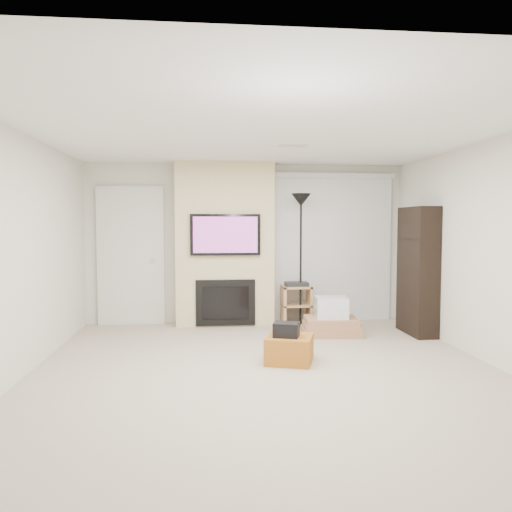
{
  "coord_description": "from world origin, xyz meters",
  "views": [
    {
      "loc": [
        -0.63,
        -5.16,
        1.56
      ],
      "look_at": [
        0.0,
        1.2,
        1.15
      ],
      "focal_mm": 35.0,
      "sensor_mm": 36.0,
      "label": 1
    }
  ],
  "objects": [
    {
      "name": "fireplace_wall",
      "position": [
        -0.35,
        2.54,
        1.24
      ],
      "size": [
        1.5,
        0.47,
        2.5
      ],
      "color": "beige",
      "rests_on": "floor"
    },
    {
      "name": "wall_back",
      "position": [
        0.0,
        2.75,
        1.25
      ],
      "size": [
        5.0,
        0.0,
        2.5
      ],
      "primitive_type": "cube",
      "rotation": [
        1.57,
        0.0,
        0.0
      ],
      "color": "silver",
      "rests_on": "ground"
    },
    {
      "name": "floor",
      "position": [
        0.0,
        0.0,
        0.0
      ],
      "size": [
        5.0,
        5.5,
        0.0
      ],
      "primitive_type": "cube",
      "color": "tan",
      "rests_on": "ground"
    },
    {
      "name": "hvac_vent",
      "position": [
        0.4,
        0.8,
        2.5
      ],
      "size": [
        0.35,
        0.18,
        0.01
      ],
      "primitive_type": "cube",
      "color": "silver",
      "rests_on": "ceiling"
    },
    {
      "name": "ceiling",
      "position": [
        0.0,
        0.0,
        2.5
      ],
      "size": [
        5.0,
        5.5,
        0.0
      ],
      "primitive_type": "cube",
      "color": "white",
      "rests_on": "wall_back"
    },
    {
      "name": "box_stack",
      "position": [
        1.11,
        1.67,
        0.2
      ],
      "size": [
        0.84,
        0.66,
        0.53
      ],
      "color": "#AB7A55",
      "rests_on": "floor"
    },
    {
      "name": "bookshelf",
      "position": [
        2.34,
        1.6,
        0.9
      ],
      "size": [
        0.3,
        0.8,
        1.8
      ],
      "color": "black",
      "rests_on": "floor"
    },
    {
      "name": "floor_lamp",
      "position": [
        0.81,
        2.36,
        1.59
      ],
      "size": [
        0.3,
        0.3,
        2.02
      ],
      "color": "black",
      "rests_on": "floor"
    },
    {
      "name": "black_bag",
      "position": [
        0.25,
        0.29,
        0.38
      ],
      "size": [
        0.33,
        0.29,
        0.16
      ],
      "primitive_type": "cube",
      "rotation": [
        0.0,
        0.0,
        -0.31
      ],
      "color": "black",
      "rests_on": "ottoman"
    },
    {
      "name": "vertical_blinds",
      "position": [
        1.4,
        2.7,
        1.27
      ],
      "size": [
        1.98,
        0.1,
        2.37
      ],
      "color": "silver",
      "rests_on": "floor"
    },
    {
      "name": "wall_front",
      "position": [
        0.0,
        -2.75,
        1.25
      ],
      "size": [
        5.0,
        0.0,
        2.5
      ],
      "primitive_type": "cube",
      "rotation": [
        1.57,
        0.0,
        0.0
      ],
      "color": "silver",
      "rests_on": "ground"
    },
    {
      "name": "ottoman",
      "position": [
        0.29,
        0.32,
        0.15
      ],
      "size": [
        0.63,
        0.63,
        0.3
      ],
      "primitive_type": "cube",
      "rotation": [
        0.0,
        0.0,
        -0.31
      ],
      "color": "#A5621E",
      "rests_on": "floor"
    },
    {
      "name": "entry_door",
      "position": [
        -1.8,
        2.71,
        1.05
      ],
      "size": [
        1.02,
        0.11,
        2.14
      ],
      "color": "silver",
      "rests_on": "floor"
    },
    {
      "name": "wall_left",
      "position": [
        -2.5,
        0.0,
        1.25
      ],
      "size": [
        0.0,
        5.5,
        2.5
      ],
      "primitive_type": "cube",
      "rotation": [
        1.57,
        0.0,
        1.57
      ],
      "color": "silver",
      "rests_on": "ground"
    },
    {
      "name": "wall_right",
      "position": [
        2.5,
        0.0,
        1.25
      ],
      "size": [
        0.0,
        5.5,
        2.5
      ],
      "primitive_type": "cube",
      "rotation": [
        1.57,
        0.0,
        1.57
      ],
      "color": "silver",
      "rests_on": "ground"
    },
    {
      "name": "av_stand",
      "position": [
        0.76,
        2.43,
        0.35
      ],
      "size": [
        0.45,
        0.38,
        0.66
      ],
      "color": "tan",
      "rests_on": "floor"
    }
  ]
}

